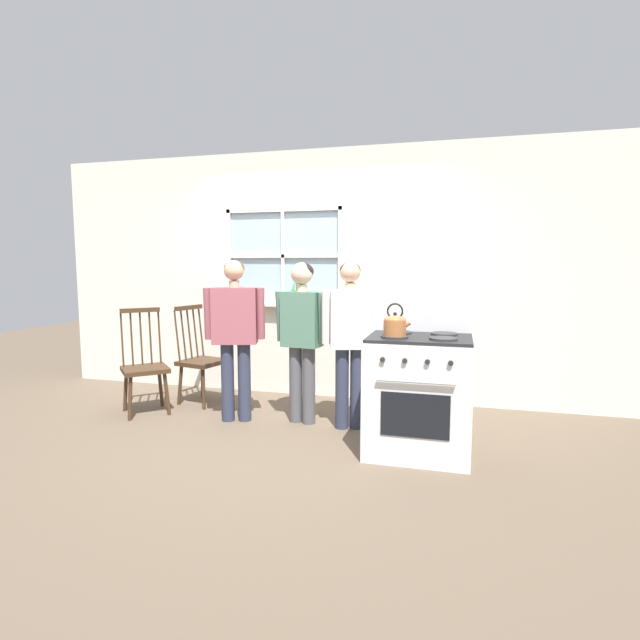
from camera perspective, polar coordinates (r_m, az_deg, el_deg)
name	(u,v)px	position (r m, az deg, el deg)	size (l,w,h in m)	color
ground_plane	(278,436)	(4.42, -4.82, -13.06)	(16.00, 16.00, 0.00)	brown
wall_back	(323,277)	(5.50, 0.38, 4.99)	(6.40, 0.16, 2.70)	silver
chair_by_window	(201,361)	(5.46, -13.49, -4.55)	(0.49, 0.50, 1.04)	#3D2819
chair_near_wall	(145,368)	(5.25, -19.41, -5.18)	(0.58, 0.58, 1.04)	#3D2819
person_elderly_left	(235,326)	(4.69, -9.69, -0.67)	(0.57, 0.32, 1.51)	#2D3347
person_teen_center	(302,328)	(4.57, -2.07, -0.87)	(0.51, 0.25, 1.49)	#4C4C51
person_adult_right	(350,331)	(4.42, 3.42, -1.31)	(0.51, 0.30, 1.49)	#2D3347
stove	(419,394)	(3.98, 11.21, -8.27)	(0.79, 0.68, 1.08)	silver
kettle	(395,324)	(3.77, 8.56, -0.51)	(0.21, 0.17, 0.25)	#A86638
potted_plant	(295,296)	(5.51, -2.92, 2.81)	(0.14, 0.14, 0.35)	beige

